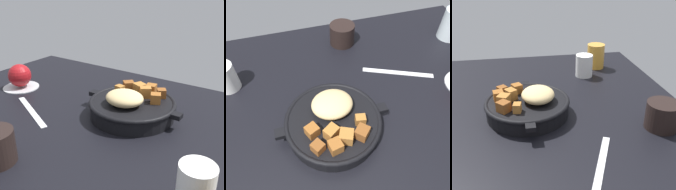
# 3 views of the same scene
# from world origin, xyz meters

# --- Properties ---
(ground_plane) EXTENTS (1.12, 0.76, 0.02)m
(ground_plane) POSITION_xyz_m (0.00, 0.00, -0.01)
(ground_plane) COLOR black
(cast_iron_skillet) EXTENTS (0.27, 0.23, 0.08)m
(cast_iron_skillet) POSITION_xyz_m (-0.06, -0.07, 0.03)
(cast_iron_skillet) COLOR black
(cast_iron_skillet) RESTS_ON ground_plane
(butter_knife) EXTENTS (0.20, 0.10, 0.00)m
(butter_knife) POSITION_xyz_m (0.19, 0.06, 0.00)
(butter_knife) COLOR silver
(butter_knife) RESTS_ON ground_plane
(white_creamer_pitcher) EXTENTS (0.06, 0.06, 0.08)m
(white_creamer_pitcher) POSITION_xyz_m (-0.30, 0.15, 0.04)
(white_creamer_pitcher) COLOR white
(white_creamer_pitcher) RESTS_ON ground_plane
(juice_glass_amber) EXTENTS (0.07, 0.07, 0.09)m
(juice_glass_amber) POSITION_xyz_m (-0.38, 0.21, 0.05)
(juice_glass_amber) COLOR gold
(juice_glass_amber) RESTS_ON ground_plane
(coffee_mug_dark) EXTENTS (0.08, 0.08, 0.07)m
(coffee_mug_dark) POSITION_xyz_m (0.07, 0.26, 0.03)
(coffee_mug_dark) COLOR black
(coffee_mug_dark) RESTS_ON ground_plane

